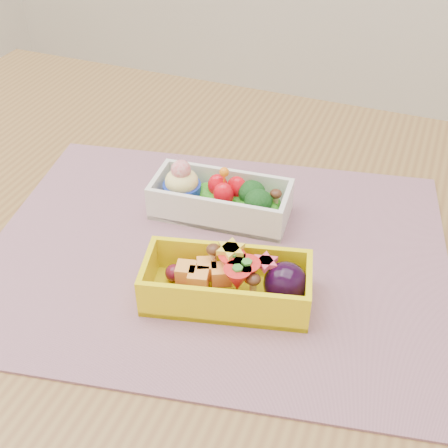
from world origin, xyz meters
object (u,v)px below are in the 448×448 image
at_px(table, 233,310).
at_px(bento_yellow, 230,282).
at_px(placemat, 216,253).
at_px(bento_white, 220,198).

distance_m(table, bento_yellow, 0.15).
bearing_deg(table, placemat, -135.50).
distance_m(table, placemat, 0.10).
bearing_deg(placemat, table, 44.50).
xyz_separation_m(placemat, bento_white, (-0.02, 0.07, 0.02)).
bearing_deg(bento_white, bento_yellow, -69.34).
height_order(placemat, bento_white, bento_white).
height_order(table, bento_white, bento_white).
relative_size(table, bento_yellow, 6.82).
bearing_deg(bento_white, table, -59.70).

